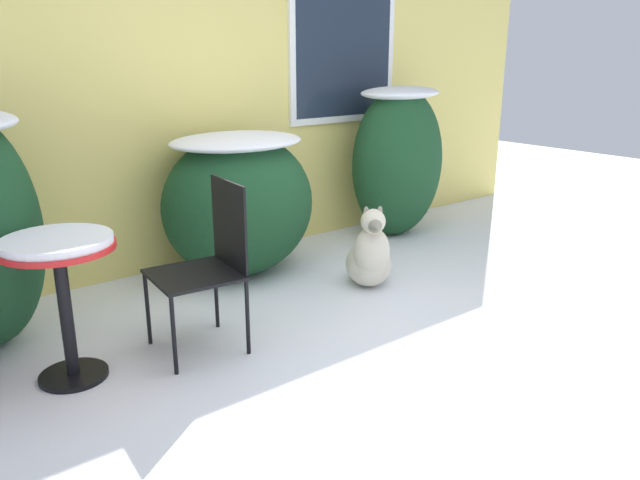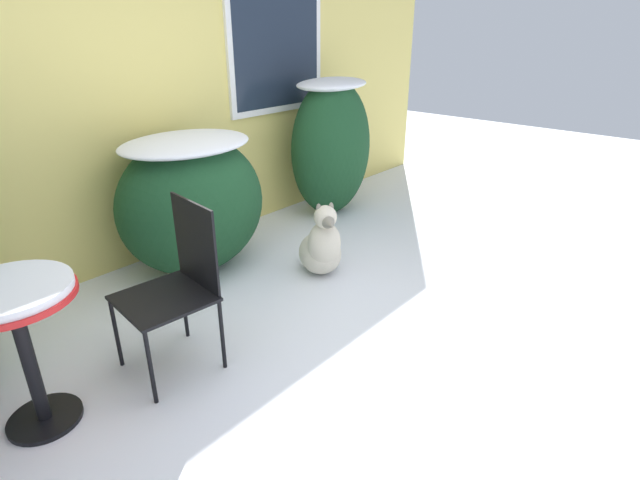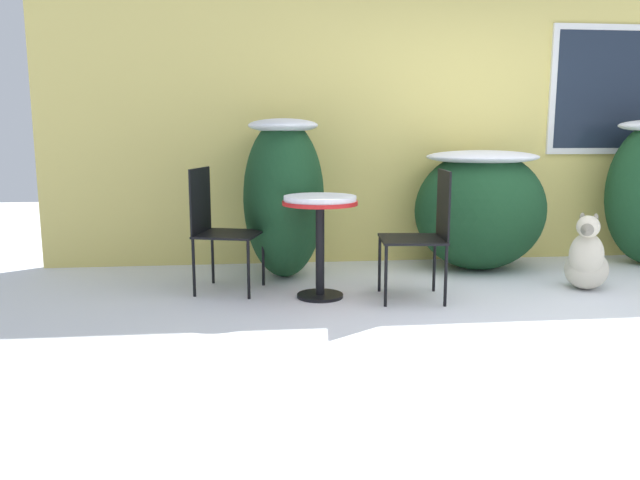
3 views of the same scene
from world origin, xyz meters
name	(u,v)px [view 1 (image 1 of 3)]	position (x,y,z in m)	size (l,w,h in m)	color
ground_plane	(384,353)	(0.00, 0.00, 0.00)	(16.00, 16.00, 0.00)	white
house_wall	(200,70)	(0.07, 2.20, 1.55)	(8.00, 0.10, 3.08)	#E5D16B
shrub_middle	(239,201)	(0.07, 1.69, 0.59)	(1.22, 0.97, 1.11)	#194223
shrub_right	(398,159)	(1.82, 1.71, 0.73)	(0.99, 0.65, 1.39)	#194223
patio_table	(60,268)	(-1.51, 0.85, 0.63)	(0.58, 0.58, 0.79)	black
patio_chair_far_side	(208,259)	(-0.73, 0.72, 0.54)	(0.52, 0.52, 0.99)	black
dog	(370,257)	(0.66, 0.84, 0.24)	(0.51, 0.57, 0.64)	beige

